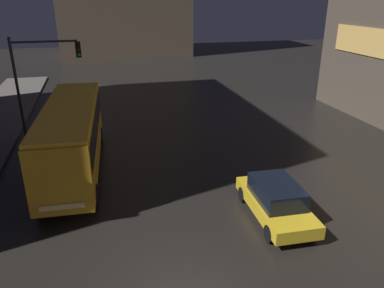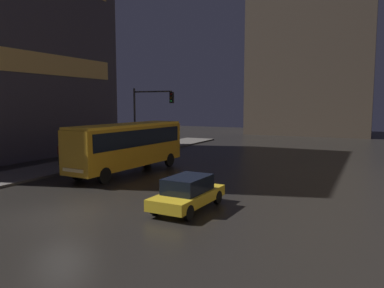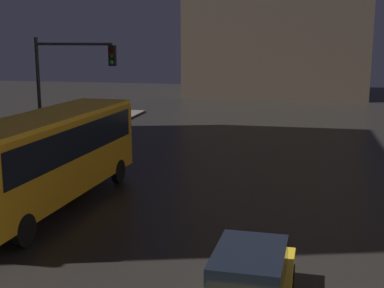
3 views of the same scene
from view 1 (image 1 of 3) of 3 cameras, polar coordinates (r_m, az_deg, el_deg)
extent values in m
cube|color=orange|center=(18.95, -17.76, 1.20)|extent=(2.88, 10.15, 2.69)
cube|color=black|center=(18.76, -17.97, 2.90)|extent=(2.89, 9.35, 1.10)
cube|color=yellow|center=(18.52, -18.26, 5.33)|extent=(2.82, 9.95, 0.16)
cube|color=#F4CC72|center=(14.80, -19.20, -9.01)|extent=(1.63, 0.19, 0.20)
cylinder|color=black|center=(16.11, -14.65, -7.64)|extent=(0.31, 1.01, 1.00)
cylinder|color=black|center=(16.43, -22.10, -8.02)|extent=(0.31, 1.01, 1.00)
cylinder|color=black|center=(22.71, -13.86, 1.24)|extent=(0.31, 1.01, 1.00)
cylinder|color=black|center=(22.93, -19.14, 0.85)|extent=(0.31, 1.01, 1.00)
cube|color=gold|center=(15.23, 12.58, -9.04)|extent=(1.99, 4.37, 0.50)
cube|color=black|center=(14.94, 12.76, -7.06)|extent=(1.64, 2.42, 0.70)
cylinder|color=black|center=(14.63, 17.85, -12.11)|extent=(0.23, 0.65, 0.64)
cylinder|color=black|center=(13.95, 11.75, -13.24)|extent=(0.23, 0.65, 0.64)
cylinder|color=black|center=(16.80, 13.12, -6.90)|extent=(0.23, 0.65, 0.64)
cylinder|color=black|center=(16.21, 7.75, -7.61)|extent=(0.23, 0.65, 0.64)
cylinder|color=#2D2D2D|center=(24.15, -24.99, 7.35)|extent=(0.16, 0.16, 6.07)
cylinder|color=#2D2D2D|center=(23.44, -21.62, 14.31)|extent=(3.61, 0.12, 0.12)
cube|color=black|center=(23.36, -16.95, 13.61)|extent=(0.30, 0.24, 0.90)
sphere|color=#390706|center=(23.19, -17.04, 14.25)|extent=(0.18, 0.18, 0.18)
sphere|color=#3B2B07|center=(23.22, -16.96, 13.56)|extent=(0.18, 0.18, 0.18)
sphere|color=green|center=(23.26, -16.89, 12.88)|extent=(0.18, 0.18, 0.18)
camera|label=2|loc=(14.60, 84.34, -12.37)|focal=35.00mm
camera|label=3|loc=(7.60, 67.36, -8.25)|focal=50.00mm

